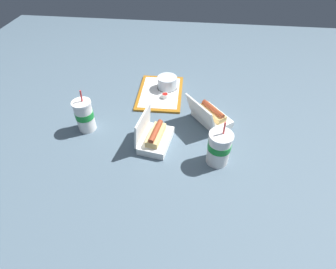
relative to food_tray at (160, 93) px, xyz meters
The scene contains 10 objects.
ground_plane 0.40m from the food_tray, behind, with size 3.20×3.20×0.00m, color #4C6070.
food_tray is the anchor object (origin of this frame).
cake_container 0.07m from the food_tray, 38.59° to the right, with size 0.12×0.12×0.08m.
ketchup_cup 0.07m from the food_tray, 146.15° to the right, with size 0.04×0.04×0.02m.
napkin_stack 0.04m from the food_tray, 80.54° to the right, with size 0.10×0.10×0.00m, color white.
plastic_fork 0.10m from the food_tray, 150.25° to the left, with size 0.11×0.01×0.01m, color white.
clamshell_hotdog_back 0.42m from the food_tray, behind, with size 0.22×0.17×0.17m.
clamshell_hotdog_left 0.38m from the food_tray, 127.42° to the right, with size 0.27×0.26×0.16m.
soda_cup_corner 0.61m from the food_tray, 146.78° to the right, with size 0.10×0.10×0.22m.
soda_cup_center 0.49m from the food_tray, 137.40° to the left, with size 0.09×0.09×0.23m.
Camera 1 is at (-0.91, -0.15, 0.90)m, focal length 28.00 mm.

